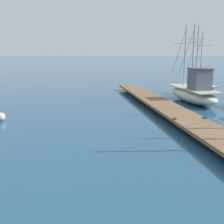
% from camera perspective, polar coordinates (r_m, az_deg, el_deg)
% --- Properties ---
extents(floating_dock, '(2.86, 21.52, 0.53)m').
position_cam_1_polar(floating_dock, '(18.61, 10.04, 1.40)').
color(floating_dock, brown).
rests_on(floating_dock, ground).
extents(fishing_boat_1, '(2.00, 6.63, 6.10)m').
position_cam_1_polar(fishing_boat_1, '(27.13, 17.36, 5.01)').
color(fishing_boat_1, '#AD2823').
rests_on(fishing_boat_1, ground).
extents(fishing_boat_6, '(2.50, 7.32, 5.73)m').
position_cam_1_polar(fishing_boat_6, '(21.92, 16.02, 3.83)').
color(fishing_boat_6, silver).
rests_on(fishing_boat_6, ground).
extents(mooring_buoy, '(0.46, 0.46, 0.54)m').
position_cam_1_polar(mooring_buoy, '(16.80, -21.34, -0.87)').
color(mooring_buoy, silver).
rests_on(mooring_buoy, ground).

